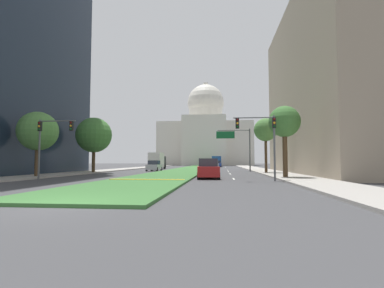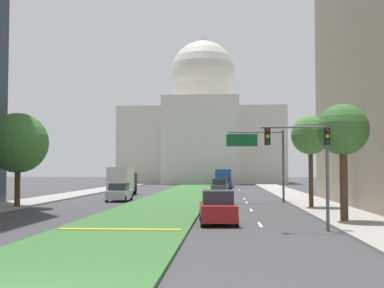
{
  "view_description": "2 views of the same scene",
  "coord_description": "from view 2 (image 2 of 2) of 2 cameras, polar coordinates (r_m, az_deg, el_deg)",
  "views": [
    {
      "loc": [
        5.71,
        -9.25,
        1.58
      ],
      "look_at": [
        -0.63,
        53.86,
        5.37
      ],
      "focal_mm": 26.79,
      "sensor_mm": 36.0,
      "label": 1
    },
    {
      "loc": [
        5.03,
        -11.5,
        3.01
      ],
      "look_at": [
        1.25,
        45.24,
        5.78
      ],
      "focal_mm": 48.02,
      "sensor_mm": 36.0,
      "label": 2
    }
  ],
  "objects": [
    {
      "name": "lane_dashes_right",
      "position": [
        52.16,
        5.84,
        -6.08
      ],
      "size": [
        0.16,
        50.63,
        0.01
      ],
      "color": "silver",
      "rests_on": "ground_plane"
    },
    {
      "name": "grass_median",
      "position": [
        57.15,
        -1.25,
        -5.74
      ],
      "size": [
        6.51,
        90.7,
        0.14
      ],
      "primitive_type": "cube",
      "color": "#386B33",
      "rests_on": "ground_plane"
    },
    {
      "name": "sidewalk_right",
      "position": [
        52.42,
        12.0,
        -5.94
      ],
      "size": [
        4.0,
        90.7,
        0.15
      ],
      "primitive_type": "cube",
      "color": "#9E9991",
      "rests_on": "ground_plane"
    },
    {
      "name": "street_tree_right_near",
      "position": [
        29.9,
        16.43,
        1.36
      ],
      "size": [
        2.87,
        2.87,
        6.65
      ],
      "color": "#4C3823",
      "rests_on": "ground_plane"
    },
    {
      "name": "sidewalk_left",
      "position": [
        54.75,
        -14.87,
        -5.77
      ],
      "size": [
        4.0,
        90.7,
        0.15
      ],
      "primitive_type": "cube",
      "color": "#9E9991",
      "rests_on": "ground_plane"
    },
    {
      "name": "ground_plane",
      "position": [
        62.17,
        -0.83,
        -5.56
      ],
      "size": [
        260.0,
        260.0,
        0.0
      ],
      "primitive_type": "plane",
      "color": "#3D3D3F"
    },
    {
      "name": "sedan_midblock",
      "position": [
        48.52,
        -8.07,
        -5.38
      ],
      "size": [
        1.9,
        4.37,
        1.69
      ],
      "color": "#BCBCC1",
      "rests_on": "ground_plane"
    },
    {
      "name": "median_curb_nose",
      "position": [
        24.77,
        -8.04,
        -9.37
      ],
      "size": [
        5.86,
        0.5,
        0.04
      ],
      "primitive_type": "cube",
      "color": "gold",
      "rests_on": "grass_median"
    },
    {
      "name": "capitol_building",
      "position": [
        111.91,
        1.23,
        1.57
      ],
      "size": [
        34.44,
        24.37,
        32.08
      ],
      "color": "beige",
      "rests_on": "ground_plane"
    },
    {
      "name": "sedan_far_horizon",
      "position": [
        78.14,
        3.68,
        -4.4
      ],
      "size": [
        2.1,
        4.45,
        1.73
      ],
      "color": "navy",
      "rests_on": "ground_plane"
    },
    {
      "name": "city_bus",
      "position": [
        86.54,
        3.5,
        -3.6
      ],
      "size": [
        2.62,
        11.0,
        2.95
      ],
      "color": "#1E4C8C",
      "rests_on": "ground_plane"
    },
    {
      "name": "street_tree_right_mid",
      "position": [
        40.07,
        13.02,
        0.88
      ],
      "size": [
        2.96,
        2.96,
        7.07
      ],
      "color": "#4C3823",
      "rests_on": "ground_plane"
    },
    {
      "name": "box_truck_delivery",
      "position": [
        59.5,
        -7.76,
        -4.05
      ],
      "size": [
        2.4,
        6.4,
        3.2
      ],
      "color": "black",
      "rests_on": "ground_plane"
    },
    {
      "name": "street_tree_left_mid",
      "position": [
        41.67,
        -18.75,
        0.09
      ],
      "size": [
        4.63,
        4.63,
        7.33
      ],
      "color": "#4C3823",
      "rests_on": "ground_plane"
    },
    {
      "name": "traffic_light_near_right",
      "position": [
        25.64,
        12.93,
        -0.96
      ],
      "size": [
        3.34,
        0.35,
        5.2
      ],
      "color": "#515456",
      "rests_on": "ground_plane"
    },
    {
      "name": "sedan_distant",
      "position": [
        62.25,
        3.11,
        -4.78
      ],
      "size": [
        2.14,
        4.26,
        1.82
      ],
      "color": "#4C5156",
      "rests_on": "ground_plane"
    },
    {
      "name": "overhead_guide_sign",
      "position": [
        46.49,
        7.8,
        -0.77
      ],
      "size": [
        5.18,
        0.2,
        6.5
      ],
      "color": "#515456",
      "rests_on": "ground_plane"
    },
    {
      "name": "sedan_very_far",
      "position": [
        95.62,
        3.45,
        -4.13
      ],
      "size": [
        2.07,
        4.36,
        1.63
      ],
      "color": "navy",
      "rests_on": "ground_plane"
    },
    {
      "name": "sedan_lead_stopped",
      "position": [
        28.6,
        2.86,
        -7.12
      ],
      "size": [
        2.24,
        4.69,
        1.82
      ],
      "color": "maroon",
      "rests_on": "ground_plane"
    }
  ]
}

